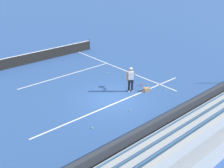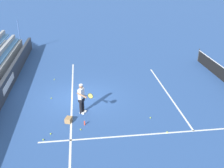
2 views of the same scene
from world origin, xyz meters
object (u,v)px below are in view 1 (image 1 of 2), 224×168
at_px(tennis_ball_stray_back, 173,90).
at_px(tennis_ball_near_player, 165,91).
at_px(tennis_net, 40,56).
at_px(water_bottle, 142,85).
at_px(ball_box_cardboard, 147,89).
at_px(tennis_ball_by_box, 117,67).
at_px(tennis_player, 131,79).
at_px(tennis_ball_far_right, 130,110).
at_px(tennis_ball_far_left, 148,85).
at_px(tennis_ball_toward_net, 108,73).
at_px(tennis_ball_on_baseline, 92,128).

xyz_separation_m(tennis_ball_stray_back, tennis_ball_near_player, (-0.43, 0.30, 0.00)).
bearing_deg(tennis_net, water_bottle, -73.29).
relative_size(ball_box_cardboard, tennis_ball_by_box, 6.06).
xyz_separation_m(tennis_player, tennis_ball_far_right, (-1.88, -1.85, -0.86)).
bearing_deg(tennis_player, tennis_ball_far_left, -4.31).
height_order(tennis_ball_by_box, tennis_ball_toward_net, same).
bearing_deg(tennis_ball_far_right, tennis_ball_far_left, 26.07).
bearing_deg(tennis_player, water_bottle, 3.95).
bearing_deg(tennis_player, tennis_ball_toward_net, 74.12).
distance_m(tennis_ball_stray_back, water_bottle, 2.22).
relative_size(tennis_ball_by_box, tennis_net, 0.01).
relative_size(tennis_ball_far_right, tennis_net, 0.01).
bearing_deg(tennis_ball_on_baseline, tennis_net, 75.45).
bearing_deg(ball_box_cardboard, tennis_net, 103.54).
relative_size(ball_box_cardboard, tennis_ball_on_baseline, 6.06).
bearing_deg(ball_box_cardboard, tennis_ball_far_left, 36.79).
distance_m(tennis_player, tennis_ball_near_player, 2.56).
bearing_deg(tennis_ball_toward_net, tennis_net, 113.53).
bearing_deg(tennis_ball_far_left, ball_box_cardboard, -143.21).
relative_size(tennis_ball_far_right, tennis_ball_near_player, 1.00).
distance_m(tennis_ball_by_box, tennis_ball_stray_back, 5.93).
bearing_deg(tennis_ball_far_right, tennis_ball_stray_back, -0.25).
xyz_separation_m(tennis_ball_by_box, water_bottle, (-1.16, -3.97, 0.08)).
distance_m(tennis_ball_toward_net, tennis_net, 6.81).
height_order(tennis_player, tennis_ball_far_right, tennis_player).
height_order(tennis_ball_by_box, tennis_ball_far_right, same).
height_order(tennis_ball_stray_back, tennis_ball_on_baseline, same).
relative_size(tennis_ball_far_left, tennis_ball_near_player, 1.00).
relative_size(tennis_ball_toward_net, water_bottle, 0.30).
bearing_deg(tennis_ball_by_box, tennis_ball_far_right, -125.82).
xyz_separation_m(tennis_ball_far_right, tennis_ball_far_left, (3.53, 1.73, 0.00)).
relative_size(tennis_player, tennis_ball_stray_back, 25.98).
bearing_deg(tennis_ball_far_right, water_bottle, 31.99).
height_order(tennis_ball_on_baseline, tennis_ball_near_player, same).
xyz_separation_m(tennis_ball_far_right, tennis_ball_stray_back, (4.14, -0.02, 0.00)).
xyz_separation_m(tennis_player, water_bottle, (1.22, 0.08, -0.78)).
bearing_deg(tennis_ball_stray_back, tennis_ball_far_right, 179.75).
height_order(tennis_player, tennis_ball_by_box, tennis_player).
relative_size(tennis_ball_stray_back, tennis_ball_toward_net, 1.00).
distance_m(tennis_ball_toward_net, tennis_ball_on_baseline, 7.93).
xyz_separation_m(tennis_ball_far_left, water_bottle, (-0.43, 0.21, 0.08)).
xyz_separation_m(ball_box_cardboard, tennis_ball_toward_net, (0.18, 4.31, -0.10)).
bearing_deg(ball_box_cardboard, water_bottle, 65.01).
bearing_deg(tennis_ball_by_box, water_bottle, -106.32).
xyz_separation_m(tennis_ball_stray_back, tennis_ball_toward_net, (-1.25, 5.45, 0.00)).
xyz_separation_m(tennis_player, tennis_ball_on_baseline, (-4.73, -1.89, -0.86)).
bearing_deg(tennis_ball_toward_net, tennis_ball_by_box, 19.28).
bearing_deg(tennis_ball_toward_net, water_bottle, -86.63).
distance_m(tennis_ball_on_baseline, tennis_ball_far_left, 6.62).
distance_m(tennis_player, tennis_ball_far_left, 1.87).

